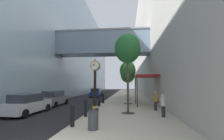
{
  "coord_description": "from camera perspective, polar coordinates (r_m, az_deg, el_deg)",
  "views": [
    {
      "loc": [
        3.29,
        -4.77,
        2.39
      ],
      "look_at": [
        0.98,
        18.2,
        4.58
      ],
      "focal_mm": 25.01,
      "sensor_mm": 36.0,
      "label": 1
    }
  ],
  "objects": [
    {
      "name": "car_grey_far",
      "position": [
        19.44,
        -20.46,
        -9.74
      ],
      "size": [
        2.0,
        4.3,
        1.68
      ],
      "color": "slate",
      "rests_on": "ground"
    },
    {
      "name": "bollard_second",
      "position": [
        11.59,
        -9.59,
        -13.39
      ],
      "size": [
        0.24,
        0.24,
        1.2
      ],
      "color": "black",
      "rests_on": "sidewalk_right"
    },
    {
      "name": "street_tree_mid_near",
      "position": [
        19.11,
        5.76,
        -0.28
      ],
      "size": [
        1.94,
        1.94,
        5.11
      ],
      "color": "#333335",
      "rests_on": "sidewalk_right"
    },
    {
      "name": "bollard_fourth",
      "position": [
        16.79,
        -4.67,
        -10.95
      ],
      "size": [
        0.24,
        0.24,
        1.2
      ],
      "color": "black",
      "rests_on": "sidewalk_right"
    },
    {
      "name": "pedestrian_by_clock",
      "position": [
        11.81,
        18.18,
        -11.99
      ],
      "size": [
        0.48,
        0.48,
        1.61
      ],
      "color": "#23232D",
      "rests_on": "sidewalk_right"
    },
    {
      "name": "trash_bin",
      "position": [
        8.31,
        -6.9,
        -17.26
      ],
      "size": [
        0.53,
        0.53,
        1.05
      ],
      "color": "#383D42",
      "rests_on": "sidewalk_right"
    },
    {
      "name": "pedestrian_walking",
      "position": [
        14.56,
        15.64,
        -10.66
      ],
      "size": [
        0.46,
        0.35,
        1.66
      ],
      "color": "#23232D",
      "rests_on": "sidewalk_right"
    },
    {
      "name": "building_block_right",
      "position": [
        37.24,
        17.89,
        11.78
      ],
      "size": [
        9.0,
        80.0,
        26.47
      ],
      "color": "#B7B2A8",
      "rests_on": "ground"
    },
    {
      "name": "street_tree_far",
      "position": [
        31.78,
        5.75,
        -1.72
      ],
      "size": [
        2.88,
        2.88,
        5.95
      ],
      "color": "#333335",
      "rests_on": "sidewalk_right"
    },
    {
      "name": "car_blue_near",
      "position": [
        31.43,
        -5.87,
        -8.26
      ],
      "size": [
        2.09,
        4.48,
        1.7
      ],
      "color": "navy",
      "rests_on": "ground"
    },
    {
      "name": "storefront_awning",
      "position": [
        17.84,
        12.26,
        -2.43
      ],
      "size": [
        2.4,
        3.6,
        3.3
      ],
      "color": "maroon",
      "rests_on": "sidewalk_right"
    },
    {
      "name": "street_tree_mid_far",
      "position": [
        25.43,
        5.75,
        -1.48
      ],
      "size": [
        1.85,
        1.85,
        5.1
      ],
      "color": "#333335",
      "rests_on": "sidewalk_right"
    },
    {
      "name": "sidewalk_right",
      "position": [
        34.85,
        5.77,
        -9.21
      ],
      "size": [
        6.56,
        80.0,
        0.14
      ],
      "primitive_type": "cube",
      "color": "#BCB29E",
      "rests_on": "ground"
    },
    {
      "name": "bollard_nearest",
      "position": [
        9.06,
        -14.22,
        -15.56
      ],
      "size": [
        0.24,
        0.24,
        1.2
      ],
      "color": "black",
      "rests_on": "sidewalk_right"
    },
    {
      "name": "car_silver_mid",
      "position": [
        14.81,
        -28.46,
        -10.94
      ],
      "size": [
        1.96,
        4.6,
        1.64
      ],
      "color": "#B7BABF",
      "rests_on": "ground"
    },
    {
      "name": "street_tree_near",
      "position": [
        13.03,
        5.71,
        7.66
      ],
      "size": [
        2.12,
        2.12,
        6.46
      ],
      "color": "#333335",
      "rests_on": "sidewalk_right"
    },
    {
      "name": "bollard_fifth",
      "position": [
        19.42,
        -3.23,
        -10.2
      ],
      "size": [
        0.24,
        0.24,
        1.2
      ],
      "color": "black",
      "rests_on": "sidewalk_right"
    },
    {
      "name": "ground_plane",
      "position": [
        32.03,
        -0.18,
        -9.7
      ],
      "size": [
        110.0,
        110.0,
        0.0
      ],
      "primitive_type": "plane",
      "color": "black",
      "rests_on": "ground"
    },
    {
      "name": "street_clock",
      "position": [
        12.97,
        -6.26,
        -4.64
      ],
      "size": [
        0.84,
        0.55,
        4.41
      ],
      "color": "black",
      "rests_on": "sidewalk_right"
    },
    {
      "name": "building_block_left",
      "position": [
        39.09,
        -17.66,
        9.2
      ],
      "size": [
        23.42,
        80.0,
        24.24
      ],
      "color": "#849EB2",
      "rests_on": "ground"
    }
  ]
}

